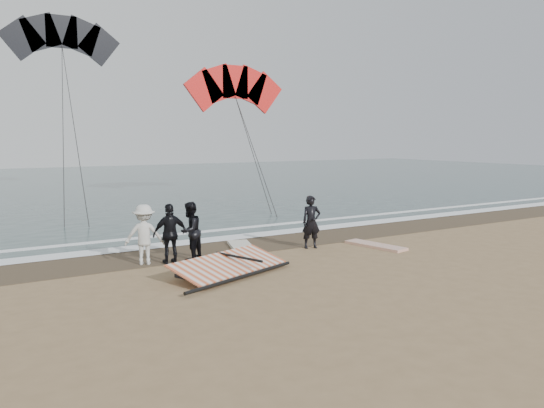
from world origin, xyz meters
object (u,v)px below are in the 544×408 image
at_px(board_cream, 243,249).
at_px(sail_rig, 224,267).
at_px(board_white, 376,245).
at_px(man_main, 311,222).

distance_m(board_cream, sail_rig, 3.04).
bearing_deg(board_white, sail_rig, 174.52).
bearing_deg(sail_rig, man_main, 21.02).
distance_m(board_white, sail_rig, 6.09).
distance_m(man_main, board_cream, 2.47).
height_order(board_white, board_cream, board_cream).
relative_size(man_main, board_cream, 0.68).
bearing_deg(board_cream, board_white, -5.75).
bearing_deg(board_cream, man_main, -3.62).
relative_size(board_white, board_cream, 0.85).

